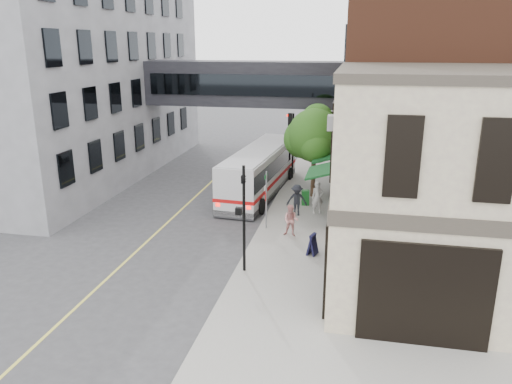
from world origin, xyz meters
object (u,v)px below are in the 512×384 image
at_px(bus, 260,169).
at_px(pedestrian_b, 291,220).
at_px(newspaper_box, 305,198).
at_px(sandwich_board, 313,244).
at_px(pedestrian_a, 317,198).
at_px(pedestrian_c, 297,200).

bearing_deg(bus, pedestrian_b, -67.54).
distance_m(newspaper_box, sandwich_board, 7.09).
xyz_separation_m(bus, pedestrian_b, (2.96, -7.15, -0.66)).
relative_size(bus, pedestrian_b, 6.84).
xyz_separation_m(pedestrian_a, sandwich_board, (0.28, -5.64, -0.42)).
relative_size(pedestrian_a, pedestrian_c, 1.04).
bearing_deg(pedestrian_a, newspaper_box, 101.96).
distance_m(pedestrian_c, sandwich_board, 5.29).
xyz_separation_m(bus, pedestrian_a, (3.93, -3.55, -0.54)).
height_order(newspaper_box, sandwich_board, sandwich_board).
xyz_separation_m(bus, sandwich_board, (4.21, -9.19, -0.96)).
relative_size(bus, newspaper_box, 12.37).
relative_size(bus, pedestrian_c, 6.19).
bearing_deg(newspaper_box, bus, 136.38).
bearing_deg(pedestrian_c, pedestrian_a, 19.79).
height_order(pedestrian_a, pedestrian_b, pedestrian_a).
bearing_deg(sandwich_board, newspaper_box, 115.95).
xyz_separation_m(pedestrian_c, newspaper_box, (0.27, 1.91, -0.43)).
bearing_deg(sandwich_board, pedestrian_c, 122.03).
bearing_deg(pedestrian_b, pedestrian_a, 80.99).
xyz_separation_m(pedestrian_b, pedestrian_c, (-0.10, 3.06, 0.08)).
bearing_deg(sandwich_board, bus, 131.79).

